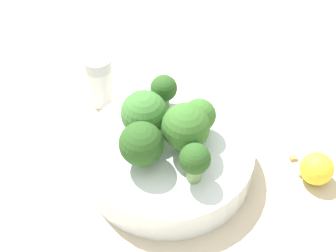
% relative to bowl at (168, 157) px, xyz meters
% --- Properties ---
extents(ground_plane, '(3.00, 3.00, 0.00)m').
position_rel_bowl_xyz_m(ground_plane, '(0.00, 0.00, -0.02)').
color(ground_plane, beige).
extents(bowl, '(0.22, 0.22, 0.05)m').
position_rel_bowl_xyz_m(bowl, '(0.00, 0.00, 0.00)').
color(bowl, silver).
rests_on(bowl, ground_plane).
extents(broccoli_floret_0, '(0.04, 0.04, 0.06)m').
position_rel_bowl_xyz_m(broccoli_floret_0, '(0.05, -0.04, 0.06)').
color(broccoli_floret_0, '#7A9E5B').
rests_on(broccoli_floret_0, bowl).
extents(broccoli_floret_1, '(0.06, 0.06, 0.07)m').
position_rel_bowl_xyz_m(broccoli_floret_1, '(0.02, 0.00, 0.06)').
color(broccoli_floret_1, '#7A9E5B').
rests_on(broccoli_floret_1, bowl).
extents(broccoli_floret_2, '(0.05, 0.05, 0.06)m').
position_rel_bowl_xyz_m(broccoli_floret_2, '(-0.02, -0.04, 0.06)').
color(broccoli_floret_2, '#7A9E5B').
rests_on(broccoli_floret_2, bowl).
extents(broccoli_floret_3, '(0.04, 0.04, 0.05)m').
position_rel_bowl_xyz_m(broccoli_floret_3, '(0.03, 0.03, 0.05)').
color(broccoli_floret_3, '#84AD66').
rests_on(broccoli_floret_3, bowl).
extents(broccoli_floret_4, '(0.04, 0.04, 0.05)m').
position_rel_bowl_xyz_m(broccoli_floret_4, '(-0.03, 0.07, 0.05)').
color(broccoli_floret_4, '#7A9E5B').
rests_on(broccoli_floret_4, bowl).
extents(broccoli_floret_5, '(0.06, 0.06, 0.06)m').
position_rel_bowl_xyz_m(broccoli_floret_5, '(-0.04, 0.01, 0.06)').
color(broccoli_floret_5, '#8EB770').
rests_on(broccoli_floret_5, bowl).
extents(pepper_shaker, '(0.04, 0.04, 0.08)m').
position_rel_bowl_xyz_m(pepper_shaker, '(-0.14, 0.09, 0.02)').
color(pepper_shaker, silver).
rests_on(pepper_shaker, ground_plane).
extents(lemon_wedge, '(0.04, 0.04, 0.04)m').
position_rel_bowl_xyz_m(lemon_wedge, '(0.19, 0.04, -0.00)').
color(lemon_wedge, yellow).
rests_on(lemon_wedge, ground_plane).
extents(almond_crumb_0, '(0.01, 0.01, 0.01)m').
position_rel_bowl_xyz_m(almond_crumb_0, '(0.17, 0.04, -0.02)').
color(almond_crumb_0, '#AD7F4C').
rests_on(almond_crumb_0, ground_plane).
extents(almond_crumb_1, '(0.01, 0.01, 0.01)m').
position_rel_bowl_xyz_m(almond_crumb_1, '(0.16, 0.07, -0.02)').
color(almond_crumb_1, '#AD7F4C').
rests_on(almond_crumb_1, ground_plane).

